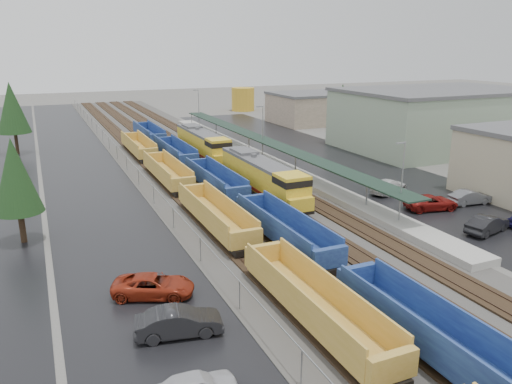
% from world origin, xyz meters
% --- Properties ---
extents(ground, '(360.00, 360.00, 0.00)m').
position_xyz_m(ground, '(0.00, 0.00, 0.00)').
color(ground, '#56544F').
rests_on(ground, ground).
extents(ballast_strip, '(20.00, 160.00, 0.08)m').
position_xyz_m(ballast_strip, '(0.00, 60.00, 0.04)').
color(ballast_strip, '#302D2B').
rests_on(ballast_strip, ground).
extents(trackbed, '(14.60, 160.00, 0.22)m').
position_xyz_m(trackbed, '(-0.00, 60.00, 0.16)').
color(trackbed, black).
rests_on(trackbed, ground).
extents(west_parking_lot, '(10.00, 160.00, 0.02)m').
position_xyz_m(west_parking_lot, '(-15.00, 60.00, 0.01)').
color(west_parking_lot, black).
rests_on(west_parking_lot, ground).
extents(west_road, '(9.00, 160.00, 0.02)m').
position_xyz_m(west_road, '(-25.00, 60.00, 0.01)').
color(west_road, black).
rests_on(west_road, ground).
extents(east_commuter_lot, '(16.00, 100.00, 0.02)m').
position_xyz_m(east_commuter_lot, '(19.00, 50.00, 0.01)').
color(east_commuter_lot, black).
rests_on(east_commuter_lot, ground).
extents(station_platform, '(3.00, 80.00, 8.00)m').
position_xyz_m(station_platform, '(9.50, 50.01, 0.73)').
color(station_platform, '#9E9B93').
rests_on(station_platform, ground).
extents(chainlink_fence, '(0.08, 160.04, 2.02)m').
position_xyz_m(chainlink_fence, '(-9.50, 58.44, 1.61)').
color(chainlink_fence, gray).
rests_on(chainlink_fence, ground).
extents(industrial_buildings, '(32.52, 75.30, 9.50)m').
position_xyz_m(industrial_buildings, '(37.76, 45.85, 4.25)').
color(industrial_buildings, tan).
rests_on(industrial_buildings, ground).
extents(distant_hills, '(301.00, 140.00, 25.20)m').
position_xyz_m(distant_hills, '(44.79, 210.68, 0.00)').
color(distant_hills, '#465643').
rests_on(distant_hills, ground).
extents(tree_west_near, '(3.96, 3.96, 9.00)m').
position_xyz_m(tree_west_near, '(-22.00, 30.00, 5.82)').
color(tree_west_near, '#332316').
rests_on(tree_west_near, ground).
extents(tree_west_far, '(4.84, 4.84, 11.00)m').
position_xyz_m(tree_west_far, '(-23.00, 70.00, 7.12)').
color(tree_west_far, '#332316').
rests_on(tree_west_far, ground).
extents(tree_east, '(4.40, 4.40, 10.00)m').
position_xyz_m(tree_east, '(28.00, 58.00, 6.47)').
color(tree_east, '#332316').
rests_on(tree_east, ground).
extents(locomotive_lead, '(2.86, 18.87, 4.27)m').
position_xyz_m(locomotive_lead, '(2.00, 33.52, 2.29)').
color(locomotive_lead, black).
rests_on(locomotive_lead, ground).
extents(locomotive_trail, '(2.86, 18.87, 4.27)m').
position_xyz_m(locomotive_trail, '(2.00, 54.52, 2.29)').
color(locomotive_trail, black).
rests_on(locomotive_trail, ground).
extents(well_string_yellow, '(2.76, 85.86, 2.45)m').
position_xyz_m(well_string_yellow, '(-6.00, 26.50, 1.21)').
color(well_string_yellow, gold).
rests_on(well_string_yellow, ground).
extents(well_string_blue, '(2.81, 102.03, 2.49)m').
position_xyz_m(well_string_blue, '(-2.00, 29.29, 1.22)').
color(well_string_blue, navy).
rests_on(well_string_blue, ground).
extents(storage_tank, '(5.85, 5.85, 5.85)m').
position_xyz_m(storage_tank, '(29.56, 105.90, 2.92)').
color(storage_tank, gold).
rests_on(storage_tank, ground).
extents(parked_car_west_b, '(2.59, 5.23, 1.65)m').
position_xyz_m(parked_car_west_b, '(-13.76, 10.77, 0.82)').
color(parked_car_west_b, black).
rests_on(parked_car_west_b, ground).
extents(parked_car_west_c, '(4.46, 5.92, 1.49)m').
position_xyz_m(parked_car_west_c, '(-14.05, 16.01, 0.75)').
color(parked_car_west_c, maroon).
rests_on(parked_car_west_c, ground).
extents(parked_car_east_a, '(2.89, 5.21, 1.63)m').
position_xyz_m(parked_car_east_a, '(15.76, 15.65, 0.81)').
color(parked_car_east_a, black).
rests_on(parked_car_east_a, ground).
extents(parked_car_east_b, '(3.54, 5.84, 1.51)m').
position_xyz_m(parked_car_east_b, '(15.91, 22.82, 0.76)').
color(parked_car_east_b, maroon).
rests_on(parked_car_east_b, ground).
extents(parked_car_east_c, '(4.10, 5.91, 1.59)m').
position_xyz_m(parked_car_east_c, '(15.79, 29.47, 0.79)').
color(parked_car_east_c, silver).
rests_on(parked_car_east_c, ground).
extents(parked_car_east_e, '(2.02, 4.74, 1.52)m').
position_xyz_m(parked_car_east_e, '(20.93, 22.54, 0.76)').
color(parked_car_east_e, '#585A5D').
rests_on(parked_car_east_e, ground).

